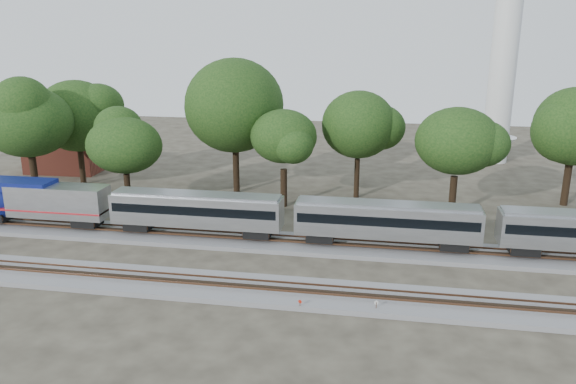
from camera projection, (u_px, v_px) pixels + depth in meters
The scene contains 16 objects.
ground at pixel (266, 271), 46.60m from camera, with size 160.00×160.00×0.00m, color #383328.
track_far at pixel (279, 242), 52.21m from camera, with size 160.00×5.00×0.73m.
track_near at pixel (254, 290), 42.75m from camera, with size 160.00×5.00×0.73m.
train at pixel (388, 220), 49.79m from camera, with size 84.85×2.92×4.30m.
switch_stand_red at pixel (300, 304), 39.79m from camera, with size 0.26×0.13×0.86m.
switch_stand_white at pixel (376, 305), 39.43m from camera, with size 0.29×0.15×0.98m.
switch_lever at pixel (338, 305), 40.41m from camera, with size 0.50×0.30×0.30m, color #512D19.
brick_building at pixel (67, 153), 79.29m from camera, with size 10.36×7.51×4.85m.
tree_0 at pixel (27, 122), 64.45m from camera, with size 9.23×9.23×13.02m.
tree_1 at pixel (77, 116), 70.26m from camera, with size 9.01×9.01×12.70m.
tree_2 at pixel (124, 145), 61.51m from camera, with size 7.19×7.19×10.13m.
tree_3 at pixel (234, 106), 66.16m from camera, with size 10.84×10.84×15.29m.
tree_4 at pixel (284, 136), 61.41m from camera, with size 8.16×8.16×11.51m.
tree_5 at pixel (359, 125), 64.49m from camera, with size 8.92×8.92×12.57m.
tree_6 at pixel (457, 141), 57.98m from camera, with size 8.33×8.33×11.75m.
tree_7 at pixel (575, 127), 61.62m from camera, with size 9.19×9.19×12.95m.
Camera 1 is at (9.25, -41.97, 19.26)m, focal length 35.00 mm.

